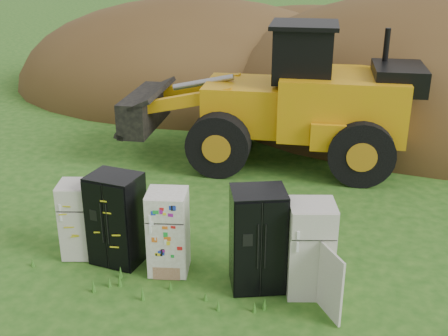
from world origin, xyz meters
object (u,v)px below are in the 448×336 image
(fridge_leftmost, at_px, (79,219))
(wheel_loader, at_px, (265,94))
(fridge_sticker, at_px, (168,232))
(fridge_black_right, at_px, (258,239))
(fridge_black_side, at_px, (117,219))
(fridge_open_door, at_px, (310,249))

(fridge_leftmost, relative_size, wheel_loader, 0.19)
(fridge_sticker, relative_size, fridge_black_right, 0.87)
(fridge_leftmost, bearing_deg, fridge_black_side, -16.17)
(fridge_black_side, distance_m, wheel_loader, 6.55)
(wheel_loader, bearing_deg, fridge_open_door, -77.16)
(fridge_black_side, height_order, wheel_loader, wheel_loader)
(fridge_black_side, xyz_separation_m, fridge_black_right, (2.86, -0.06, 0.04))
(fridge_sticker, relative_size, wheel_loader, 0.20)
(fridge_black_side, relative_size, fridge_sticker, 1.10)
(fridge_black_right, distance_m, wheel_loader, 6.56)
(fridge_sticker, xyz_separation_m, wheel_loader, (0.42, 6.34, 1.15))
(fridge_sticker, bearing_deg, fridge_open_door, -11.19)
(fridge_black_side, bearing_deg, fridge_leftmost, -174.38)
(fridge_open_door, bearing_deg, fridge_black_right, 168.02)
(fridge_black_right, bearing_deg, fridge_sticker, 158.06)
(fridge_leftmost, xyz_separation_m, fridge_open_door, (4.65, 0.02, 0.10))
(wheel_loader, bearing_deg, fridge_sticker, -100.95)
(fridge_sticker, distance_m, fridge_black_right, 1.76)
(fridge_open_door, bearing_deg, fridge_leftmost, 163.90)
(wheel_loader, bearing_deg, fridge_black_right, -85.29)
(fridge_black_right, bearing_deg, fridge_leftmost, 157.08)
(fridge_sticker, distance_m, wheel_loader, 6.46)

